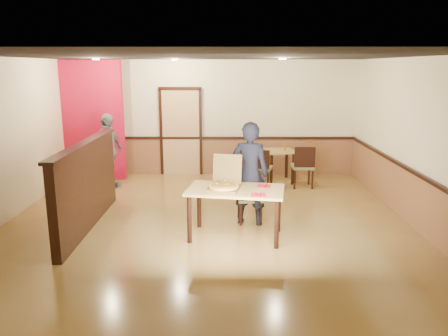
# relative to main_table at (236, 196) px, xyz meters

# --- Properties ---
(floor) EXTENTS (7.00, 7.00, 0.00)m
(floor) POSITION_rel_main_table_xyz_m (-0.46, 0.68, -0.68)
(floor) COLOR #A78141
(floor) RESTS_ON ground
(ceiling) EXTENTS (7.00, 7.00, 0.00)m
(ceiling) POSITION_rel_main_table_xyz_m (-0.46, 0.68, 2.12)
(ceiling) COLOR black
(ceiling) RESTS_ON wall_back
(wall_back) EXTENTS (7.00, 0.00, 7.00)m
(wall_back) POSITION_rel_main_table_xyz_m (-0.46, 4.18, 0.72)
(wall_back) COLOR #F8EDC2
(wall_back) RESTS_ON floor
(wall_right) EXTENTS (0.00, 7.00, 7.00)m
(wall_right) POSITION_rel_main_table_xyz_m (3.04, 0.68, 0.72)
(wall_right) COLOR #F8EDC2
(wall_right) RESTS_ON floor
(wainscot_back) EXTENTS (7.00, 0.04, 0.90)m
(wainscot_back) POSITION_rel_main_table_xyz_m (-0.46, 4.15, -0.23)
(wainscot_back) COLOR brown
(wainscot_back) RESTS_ON floor
(chair_rail_back) EXTENTS (7.00, 0.06, 0.06)m
(chair_rail_back) POSITION_rel_main_table_xyz_m (-0.46, 4.13, 0.24)
(chair_rail_back) COLOR black
(chair_rail_back) RESTS_ON wall_back
(wainscot_right) EXTENTS (0.04, 7.00, 0.90)m
(wainscot_right) POSITION_rel_main_table_xyz_m (3.01, 0.68, -0.23)
(wainscot_right) COLOR brown
(wainscot_right) RESTS_ON floor
(chair_rail_right) EXTENTS (0.06, 7.00, 0.06)m
(chair_rail_right) POSITION_rel_main_table_xyz_m (2.99, 0.68, 0.24)
(chair_rail_right) COLOR black
(chair_rail_right) RESTS_ON wall_right
(back_door) EXTENTS (0.90, 0.06, 2.10)m
(back_door) POSITION_rel_main_table_xyz_m (-1.26, 4.14, 0.37)
(back_door) COLOR tan
(back_door) RESTS_ON wall_back
(booth_partition) EXTENTS (0.20, 3.10, 1.44)m
(booth_partition) POSITION_rel_main_table_xyz_m (-2.46, 0.48, 0.05)
(booth_partition) COLOR black
(booth_partition) RESTS_ON floor
(red_accent_panel) EXTENTS (1.60, 0.20, 2.78)m
(red_accent_panel) POSITION_rel_main_table_xyz_m (-3.36, 3.68, 0.72)
(red_accent_panel) COLOR #BA0D2E
(red_accent_panel) RESTS_ON floor
(spot_a) EXTENTS (0.14, 0.14, 0.02)m
(spot_a) POSITION_rel_main_table_xyz_m (-2.76, 2.48, 2.10)
(spot_a) COLOR beige
(spot_a) RESTS_ON ceiling
(spot_b) EXTENTS (0.14, 0.14, 0.02)m
(spot_b) POSITION_rel_main_table_xyz_m (-1.26, 3.18, 2.10)
(spot_b) COLOR beige
(spot_b) RESTS_ON ceiling
(spot_c) EXTENTS (0.14, 0.14, 0.02)m
(spot_c) POSITION_rel_main_table_xyz_m (0.94, 2.18, 2.10)
(spot_c) COLOR beige
(spot_c) RESTS_ON ceiling
(main_table) EXTENTS (1.59, 1.07, 0.79)m
(main_table) POSITION_rel_main_table_xyz_m (0.00, 0.00, 0.00)
(main_table) COLOR tan
(main_table) RESTS_ON floor
(diner_chair) EXTENTS (0.45, 0.45, 0.86)m
(diner_chair) POSITION_rel_main_table_xyz_m (0.26, 0.77, -0.21)
(diner_chair) COLOR olive
(diner_chair) RESTS_ON floor
(side_chair_left) EXTENTS (0.55, 0.55, 0.88)m
(side_chair_left) POSITION_rel_main_table_xyz_m (0.63, 2.90, -0.20)
(side_chair_left) COLOR olive
(side_chair_left) RESTS_ON floor
(side_chair_right) EXTENTS (0.48, 0.48, 0.95)m
(side_chair_right) POSITION_rel_main_table_xyz_m (1.55, 2.89, -0.16)
(side_chair_right) COLOR olive
(side_chair_right) RESTS_ON floor
(side_table) EXTENTS (0.79, 0.79, 0.73)m
(side_table) POSITION_rel_main_table_xyz_m (1.10, 3.51, -0.12)
(side_table) COLOR tan
(side_table) RESTS_ON floor
(diner) EXTENTS (0.73, 0.58, 1.76)m
(diner) POSITION_rel_main_table_xyz_m (0.25, 0.62, 0.20)
(diner) COLOR black
(diner) RESTS_ON floor
(passerby) EXTENTS (0.72, 1.05, 1.66)m
(passerby) POSITION_rel_main_table_xyz_m (-2.74, 2.85, 0.15)
(passerby) COLOR gray
(passerby) RESTS_ON floor
(pizza_box) EXTENTS (0.57, 0.63, 0.49)m
(pizza_box) POSITION_rel_main_table_xyz_m (-0.18, 0.03, 0.17)
(pizza_box) COLOR brown
(pizza_box) RESTS_ON main_table
(pizza) EXTENTS (0.50, 0.50, 0.03)m
(pizza) POSITION_rel_main_table_xyz_m (-0.19, -0.02, 0.16)
(pizza) COLOR #ECB456
(pizza) RESTS_ON pizza_box
(napkin_near) EXTENTS (0.22, 0.22, 0.01)m
(napkin_near) POSITION_rel_main_table_xyz_m (0.33, -0.34, 0.11)
(napkin_near) COLOR red
(napkin_near) RESTS_ON main_table
(napkin_far) EXTENTS (0.25, 0.25, 0.01)m
(napkin_far) POSITION_rel_main_table_xyz_m (0.45, 0.15, 0.11)
(napkin_far) COLOR red
(napkin_far) RESTS_ON main_table
(condiment) EXTENTS (0.06, 0.06, 0.14)m
(condiment) POSITION_rel_main_table_xyz_m (1.22, 3.44, 0.12)
(condiment) COLOR #904E1A
(condiment) RESTS_ON side_table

